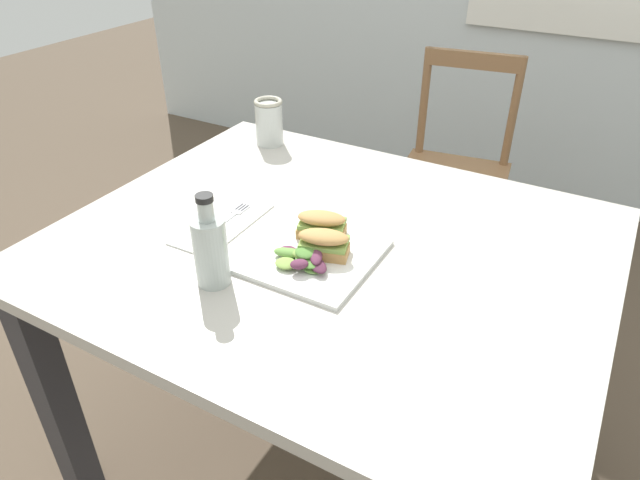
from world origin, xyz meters
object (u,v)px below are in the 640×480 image
Objects in this scene: sandwich_half_front at (324,243)px; fork_on_napkin at (227,219)px; dining_table at (329,284)px; plate_lunch at (311,255)px; sandwich_half_back at (322,224)px; bottle_cold_brew at (211,253)px; mason_jar_iced_tea at (269,124)px; chair_wooden_far at (454,172)px.

sandwich_half_front is 0.63× the size of fork_on_napkin.
dining_table is 0.18m from sandwich_half_front.
sandwich_half_back is at bearing 101.22° from plate_lunch.
bottle_cold_brew is at bearing -116.74° from dining_table.
fork_on_napkin is at bearing -68.80° from mason_jar_iced_tea.
sandwich_half_front reaches higher than fork_on_napkin.
chair_wooden_far is 1.18m from plate_lunch.
plate_lunch is 0.04m from sandwich_half_front.
dining_table is 0.59m from mason_jar_iced_tea.
sandwich_half_back is 0.23m from fork_on_napkin.
dining_table is 0.16m from sandwich_half_back.
bottle_cold_brew reaches higher than fork_on_napkin.
mason_jar_iced_tea is (-0.38, -0.68, 0.35)m from chair_wooden_far.
sandwich_half_front is at bearing 50.00° from bottle_cold_brew.
sandwich_half_front is 0.08m from sandwich_half_back.
mason_jar_iced_tea is at bearing 111.20° from fork_on_napkin.
bottle_cold_brew is 1.43× the size of mason_jar_iced_tea.
mason_jar_iced_tea reaches higher than chair_wooden_far.
dining_table is 0.33m from bottle_cold_brew.
sandwich_half_back reaches higher than fork_on_napkin.
bottle_cold_brew reaches higher than sandwich_half_front.
fork_on_napkin is (-0.21, -1.11, 0.30)m from chair_wooden_far.
plate_lunch is 0.22m from bottle_cold_brew.
chair_wooden_far reaches higher than fork_on_napkin.
dining_table is at bearing 63.26° from bottle_cold_brew.
sandwich_half_back is 0.26m from bottle_cold_brew.
sandwich_half_front is at bearing 18.85° from plate_lunch.
chair_wooden_far is at bearing 79.10° from fork_on_napkin.
plate_lunch reaches higher than fork_on_napkin.
bottle_cold_brew reaches higher than chair_wooden_far.
sandwich_half_front is at bearing -57.31° from sandwich_half_back.
sandwich_half_front is at bearing -87.24° from chair_wooden_far.
chair_wooden_far is at bearing 92.76° from sandwich_half_front.
sandwich_half_front is (0.02, -0.07, 0.16)m from dining_table.
dining_table is 6.07× the size of bottle_cold_brew.
mason_jar_iced_tea is at bearing 137.10° from dining_table.
sandwich_half_back is at bearing -162.36° from dining_table.
chair_wooden_far is 0.86m from mason_jar_iced_tea.
bottle_cold_brew reaches higher than mason_jar_iced_tea.
dining_table is 4.45× the size of plate_lunch.
fork_on_napkin is at bearing -100.90° from chair_wooden_far.
sandwich_half_front is at bearing -45.96° from mason_jar_iced_tea.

